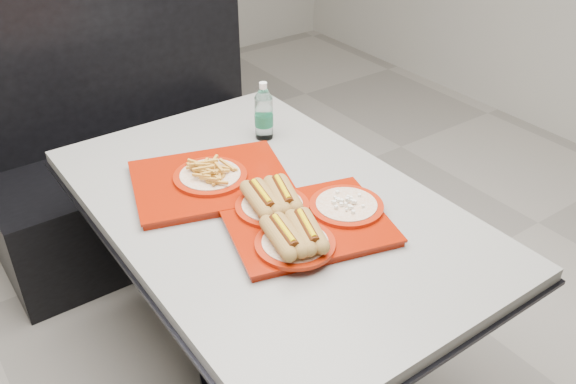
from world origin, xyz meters
TOP-DOWN VIEW (x-y plane):
  - ground at (0.00, 0.00)m, footprint 6.00×6.00m
  - diner_table at (0.00, 0.00)m, footprint 0.92×1.42m
  - booth_bench at (0.00, 1.09)m, footprint 1.30×0.57m
  - tray_near at (0.00, -0.17)m, footprint 0.52×0.45m
  - tray_far at (-0.09, 0.18)m, footprint 0.56×0.49m
  - water_bottle at (0.22, 0.35)m, footprint 0.07×0.07m

SIDE VIEW (x-z plane):
  - ground at x=0.00m, z-range 0.00..0.00m
  - booth_bench at x=0.00m, z-range -0.27..1.08m
  - diner_table at x=0.00m, z-range 0.21..0.96m
  - tray_far at x=-0.09m, z-range 0.73..0.82m
  - tray_near at x=0.00m, z-range 0.74..0.83m
  - water_bottle at x=0.22m, z-range 0.74..0.95m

